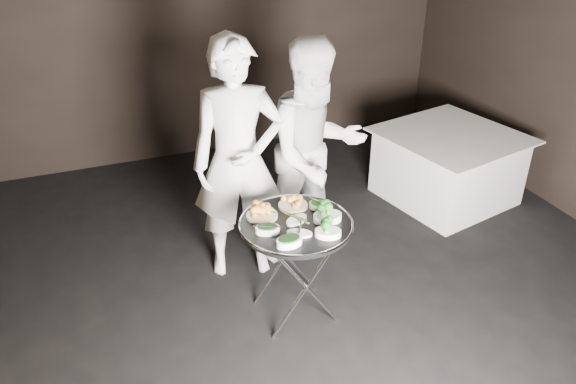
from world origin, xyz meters
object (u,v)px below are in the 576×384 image
object	(u,v)px
serving_tray	(296,224)
waiter_left	(238,162)
tray_stand	(296,265)
waiter_right	(315,153)
dining_table	(447,166)

from	to	relation	value
serving_tray	waiter_left	distance (m)	0.75
serving_tray	waiter_left	size ratio (longest dim) A/B	0.41
tray_stand	waiter_right	xyz separation A→B (m)	(0.45, 0.70, 0.50)
waiter_left	serving_tray	bearing A→B (deg)	-63.01
waiter_left	waiter_right	world-z (taller)	waiter_left
tray_stand	serving_tray	world-z (taller)	serving_tray
serving_tray	dining_table	size ratio (longest dim) A/B	0.65
serving_tray	waiter_left	bearing A→B (deg)	105.39
waiter_right	dining_table	size ratio (longest dim) A/B	1.53
serving_tray	waiter_right	xyz separation A→B (m)	(0.45, 0.70, 0.15)
tray_stand	serving_tray	xyz separation A→B (m)	(0.00, -0.00, 0.34)
serving_tray	waiter_right	distance (m)	0.85
waiter_right	dining_table	distance (m)	1.75
dining_table	serving_tray	bearing A→B (deg)	-152.53
tray_stand	dining_table	distance (m)	2.32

